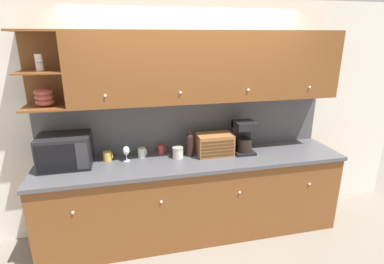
{
  "coord_description": "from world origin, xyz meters",
  "views": [
    {
      "loc": [
        -0.71,
        -3.27,
        2.21
      ],
      "look_at": [
        0.0,
        -0.23,
        1.21
      ],
      "focal_mm": 28.0,
      "sensor_mm": 36.0,
      "label": 1
    }
  ],
  "objects_px": {
    "wine_glass": "(126,151)",
    "storage_canister": "(178,153)",
    "bread_box": "(215,144)",
    "mug_patterned_third": "(161,149)",
    "microwave": "(65,151)",
    "mug_blue_second": "(142,152)",
    "mug": "(108,156)",
    "wine_bottle": "(190,144)",
    "coffee_maker": "(243,137)"
  },
  "relations": [
    {
      "from": "mug_blue_second",
      "to": "storage_canister",
      "type": "bearing_deg",
      "value": -17.7
    },
    {
      "from": "mug_patterned_third",
      "to": "microwave",
      "type": "bearing_deg",
      "value": -172.08
    },
    {
      "from": "wine_glass",
      "to": "coffee_maker",
      "type": "bearing_deg",
      "value": -1.49
    },
    {
      "from": "bread_box",
      "to": "mug",
      "type": "bearing_deg",
      "value": 175.45
    },
    {
      "from": "coffee_maker",
      "to": "mug",
      "type": "bearing_deg",
      "value": 176.3
    },
    {
      "from": "mug",
      "to": "wine_bottle",
      "type": "relative_size",
      "value": 0.33
    },
    {
      "from": "microwave",
      "to": "mug",
      "type": "height_order",
      "value": "microwave"
    },
    {
      "from": "wine_glass",
      "to": "mug_patterned_third",
      "type": "distance_m",
      "value": 0.42
    },
    {
      "from": "bread_box",
      "to": "coffee_maker",
      "type": "relative_size",
      "value": 1.07
    },
    {
      "from": "mug",
      "to": "coffee_maker",
      "type": "height_order",
      "value": "coffee_maker"
    },
    {
      "from": "coffee_maker",
      "to": "wine_glass",
      "type": "bearing_deg",
      "value": 178.51
    },
    {
      "from": "mug",
      "to": "mug_blue_second",
      "type": "xyz_separation_m",
      "value": [
        0.37,
        0.03,
        0.0
      ]
    },
    {
      "from": "mug_blue_second",
      "to": "storage_canister",
      "type": "relative_size",
      "value": 0.85
    },
    {
      "from": "mug",
      "to": "coffee_maker",
      "type": "xyz_separation_m",
      "value": [
        1.51,
        -0.1,
        0.14
      ]
    },
    {
      "from": "wine_bottle",
      "to": "coffee_maker",
      "type": "relative_size",
      "value": 0.86
    },
    {
      "from": "wine_glass",
      "to": "mug_patterned_third",
      "type": "bearing_deg",
      "value": 20.06
    },
    {
      "from": "mug",
      "to": "mug_blue_second",
      "type": "distance_m",
      "value": 0.37
    },
    {
      "from": "wine_glass",
      "to": "bread_box",
      "type": "distance_m",
      "value": 0.97
    },
    {
      "from": "microwave",
      "to": "mug_blue_second",
      "type": "height_order",
      "value": "microwave"
    },
    {
      "from": "mug",
      "to": "wine_bottle",
      "type": "height_order",
      "value": "wine_bottle"
    },
    {
      "from": "mug",
      "to": "mug_blue_second",
      "type": "bearing_deg",
      "value": 4.37
    },
    {
      "from": "mug_patterned_third",
      "to": "coffee_maker",
      "type": "distance_m",
      "value": 0.94
    },
    {
      "from": "wine_glass",
      "to": "wine_bottle",
      "type": "relative_size",
      "value": 0.53
    },
    {
      "from": "bread_box",
      "to": "storage_canister",
      "type": "bearing_deg",
      "value": -179.95
    },
    {
      "from": "wine_glass",
      "to": "mug_patterned_third",
      "type": "relative_size",
      "value": 1.69
    },
    {
      "from": "microwave",
      "to": "mug_blue_second",
      "type": "relative_size",
      "value": 4.96
    },
    {
      "from": "wine_glass",
      "to": "mug_blue_second",
      "type": "relative_size",
      "value": 1.65
    },
    {
      "from": "microwave",
      "to": "mug",
      "type": "relative_size",
      "value": 4.87
    },
    {
      "from": "coffee_maker",
      "to": "mug_blue_second",
      "type": "bearing_deg",
      "value": 173.71
    },
    {
      "from": "mug_patterned_third",
      "to": "bread_box",
      "type": "xyz_separation_m",
      "value": [
        0.58,
        -0.17,
        0.07
      ]
    },
    {
      "from": "storage_canister",
      "to": "coffee_maker",
      "type": "relative_size",
      "value": 0.33
    },
    {
      "from": "microwave",
      "to": "bread_box",
      "type": "height_order",
      "value": "microwave"
    },
    {
      "from": "bread_box",
      "to": "wine_bottle",
      "type": "bearing_deg",
      "value": 174.85
    },
    {
      "from": "wine_bottle",
      "to": "coffee_maker",
      "type": "xyz_separation_m",
      "value": [
        0.62,
        -0.03,
        0.04
      ]
    },
    {
      "from": "storage_canister",
      "to": "bread_box",
      "type": "distance_m",
      "value": 0.42
    },
    {
      "from": "wine_glass",
      "to": "storage_canister",
      "type": "relative_size",
      "value": 1.39
    },
    {
      "from": "wine_glass",
      "to": "bread_box",
      "type": "bearing_deg",
      "value": -1.75
    },
    {
      "from": "mug_blue_second",
      "to": "coffee_maker",
      "type": "distance_m",
      "value": 1.15
    },
    {
      "from": "wine_bottle",
      "to": "coffee_maker",
      "type": "distance_m",
      "value": 0.62
    },
    {
      "from": "mug_blue_second",
      "to": "mug",
      "type": "bearing_deg",
      "value": -175.63
    },
    {
      "from": "wine_bottle",
      "to": "mug_patterned_third",
      "type": "bearing_deg",
      "value": 153.47
    },
    {
      "from": "mug_blue_second",
      "to": "bread_box",
      "type": "xyz_separation_m",
      "value": [
        0.8,
        -0.12,
        0.07
      ]
    },
    {
      "from": "mug_patterned_third",
      "to": "coffee_maker",
      "type": "xyz_separation_m",
      "value": [
        0.92,
        -0.18,
        0.14
      ]
    },
    {
      "from": "mug",
      "to": "coffee_maker",
      "type": "distance_m",
      "value": 1.52
    },
    {
      "from": "mug_patterned_third",
      "to": "storage_canister",
      "type": "height_order",
      "value": "storage_canister"
    },
    {
      "from": "wine_glass",
      "to": "mug_patterned_third",
      "type": "xyz_separation_m",
      "value": [
        0.39,
        0.14,
        -0.06
      ]
    },
    {
      "from": "wine_glass",
      "to": "storage_canister",
      "type": "distance_m",
      "value": 0.55
    },
    {
      "from": "storage_canister",
      "to": "wine_bottle",
      "type": "bearing_deg",
      "value": 10.44
    },
    {
      "from": "microwave",
      "to": "wine_glass",
      "type": "height_order",
      "value": "microwave"
    },
    {
      "from": "wine_glass",
      "to": "wine_bottle",
      "type": "height_order",
      "value": "wine_bottle"
    }
  ]
}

